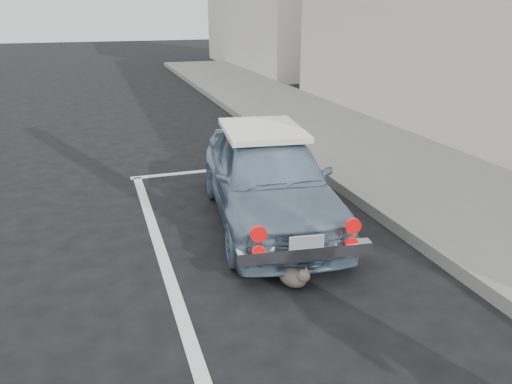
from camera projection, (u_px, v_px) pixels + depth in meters
pline_front at (223, 169)px, 8.23m from camera, size 3.00×0.12×0.01m
pline_side at (174, 291)px, 4.71m from camera, size 0.12×7.00×0.01m
retro_coupe at (268, 177)px, 6.08m from camera, size 1.76×3.51×1.15m
cat at (294, 276)px, 4.76m from camera, size 0.32×0.45×0.25m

